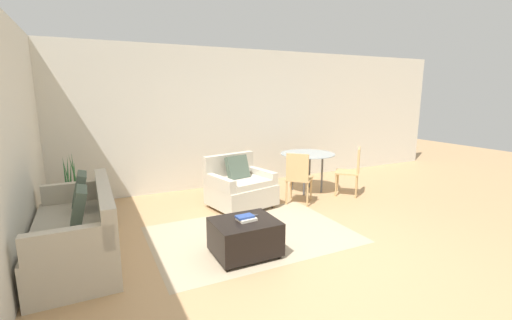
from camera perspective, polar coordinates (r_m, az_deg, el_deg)
The scene contains 13 objects.
ground_plane at distance 4.21m, azimuth 9.06°, elevation -15.71°, with size 20.00×20.00×0.00m, color tan.
wall_back at distance 6.88m, azimuth -7.56°, elevation 6.79°, with size 12.00×0.06×2.75m.
wall_left at distance 4.62m, azimuth -35.15°, elevation 2.69°, with size 0.06×12.00×2.75m.
area_rug at distance 4.75m, azimuth -0.67°, elevation -12.29°, with size 2.64×1.85×0.01m.
couch at distance 4.50m, azimuth -27.43°, elevation -10.76°, with size 0.83×1.90×0.93m.
armchair at distance 5.73m, azimuth -2.73°, elevation -4.52°, with size 1.12×1.01×0.87m.
ottoman at distance 4.12m, azimuth -1.87°, elevation -12.58°, with size 0.74×0.61×0.43m.
book_stack at distance 4.05m, azimuth -1.69°, elevation -9.64°, with size 0.23×0.18×0.06m.
tv_remote_primary at distance 4.21m, azimuth -0.62°, elevation -9.11°, with size 0.13×0.13×0.01m.
potted_plant at distance 5.97m, azimuth -28.12°, elevation -6.29°, with size 0.39×0.39×1.03m.
dining_table at distance 6.63m, azimuth 8.58°, elevation 0.32°, with size 1.04×1.04×0.75m.
dining_chair_near_left at distance 5.85m, azimuth 7.08°, elevation -2.48°, with size 0.59×0.59×0.90m.
dining_chair_near_right at distance 6.57m, azimuth 15.77°, elevation -1.31°, with size 0.59×0.59×0.90m.
Camera 1 is at (-2.22, -3.03, 1.90)m, focal length 24.00 mm.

